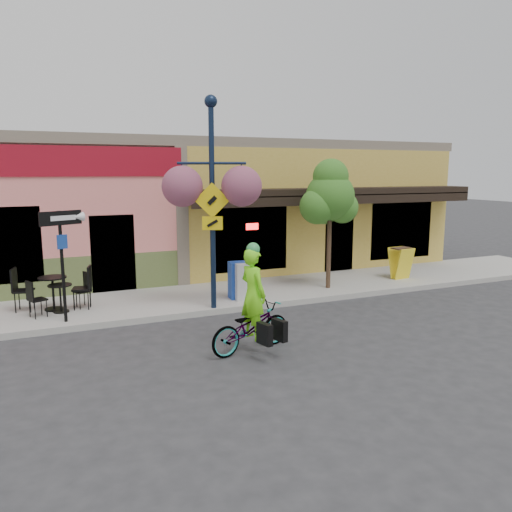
# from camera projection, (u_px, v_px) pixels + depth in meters

# --- Properties ---
(ground) EXTENTS (90.00, 90.00, 0.00)m
(ground) POSITION_uv_depth(u_px,v_px,m) (261.00, 316.00, 12.20)
(ground) COLOR #2D2D30
(ground) RESTS_ON ground
(sidewalk) EXTENTS (24.00, 3.00, 0.15)m
(sidewalk) POSITION_uv_depth(u_px,v_px,m) (232.00, 294.00, 13.99)
(sidewalk) COLOR #9E9B93
(sidewalk) RESTS_ON ground
(curb) EXTENTS (24.00, 0.12, 0.15)m
(curb) POSITION_uv_depth(u_px,v_px,m) (252.00, 307.00, 12.68)
(curb) COLOR #A8A59E
(curb) RESTS_ON ground
(building) EXTENTS (18.20, 8.20, 4.50)m
(building) POSITION_uv_depth(u_px,v_px,m) (179.00, 205.00, 18.60)
(building) COLOR #F58079
(building) RESTS_ON ground
(bicycle) EXTENTS (1.93, 1.08, 0.96)m
(bicycle) POSITION_uv_depth(u_px,v_px,m) (251.00, 327.00, 9.75)
(bicycle) COLOR maroon
(bicycle) RESTS_ON ground
(cyclist_rider) EXTENTS (0.58, 0.74, 1.79)m
(cyclist_rider) POSITION_uv_depth(u_px,v_px,m) (253.00, 306.00, 9.70)
(cyclist_rider) COLOR #7CFF1A
(cyclist_rider) RESTS_ON ground
(lamp_post) EXTENTS (1.75, 1.15, 5.10)m
(lamp_post) POSITION_uv_depth(u_px,v_px,m) (212.00, 205.00, 11.94)
(lamp_post) COLOR #111D35
(lamp_post) RESTS_ON sidewalk
(one_way_sign) EXTENTS (0.96, 0.58, 2.50)m
(one_way_sign) POSITION_uv_depth(u_px,v_px,m) (63.00, 267.00, 11.02)
(one_way_sign) COLOR black
(one_way_sign) RESTS_ON sidewalk
(cafe_set_left) EXTENTS (1.94, 1.28, 1.07)m
(cafe_set_left) POSITION_uv_depth(u_px,v_px,m) (53.00, 288.00, 12.10)
(cafe_set_left) COLOR black
(cafe_set_left) RESTS_ON sidewalk
(cafe_set_right) EXTENTS (1.64, 1.28, 0.88)m
(cafe_set_right) POSITION_uv_depth(u_px,v_px,m) (60.00, 294.00, 11.91)
(cafe_set_right) COLOR black
(cafe_set_right) RESTS_ON sidewalk
(newspaper_box_blue) EXTENTS (0.47, 0.43, 0.98)m
(newspaper_box_blue) POSITION_uv_depth(u_px,v_px,m) (238.00, 280.00, 13.21)
(newspaper_box_blue) COLOR #1A3D9E
(newspaper_box_blue) RESTS_ON sidewalk
(newspaper_box_grey) EXTENTS (0.46, 0.42, 0.98)m
(newspaper_box_grey) POSITION_uv_depth(u_px,v_px,m) (243.00, 281.00, 13.10)
(newspaper_box_grey) COLOR #B9B9B9
(newspaper_box_grey) RESTS_ON sidewalk
(street_tree) EXTENTS (1.78, 1.78, 3.73)m
(street_tree) POSITION_uv_depth(u_px,v_px,m) (330.00, 224.00, 14.17)
(street_tree) COLOR #3D7A26
(street_tree) RESTS_ON sidewalk
(sandwich_board) EXTENTS (0.64, 0.50, 0.99)m
(sandwich_board) POSITION_uv_depth(u_px,v_px,m) (405.00, 264.00, 15.48)
(sandwich_board) COLOR yellow
(sandwich_board) RESTS_ON sidewalk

